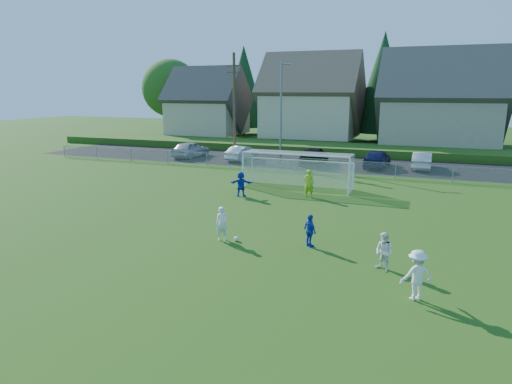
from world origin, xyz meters
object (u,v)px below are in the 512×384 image
player_white_a (222,224)px  car_e (377,158)px  player_white_b (384,252)px  player_white_c (417,275)px  soccer_goal (298,165)px  player_blue_b (241,184)px  goalkeeper (309,183)px  player_blue_a (310,231)px  car_a (190,149)px  car_b (242,153)px  soccer_ball (236,239)px  car_d (314,156)px  car_f (422,161)px

player_white_a → car_e: 23.01m
player_white_b → player_white_c: 2.44m
soccer_goal → player_blue_b: bearing=-126.0°
player_white_a → goalkeeper: (1.48, 9.65, 0.11)m
player_blue_a → player_white_b: bearing=-163.3°
soccer_goal → player_white_c: bearing=-61.5°
player_blue_b → car_a: car_a is taller
car_b → player_blue_a: bearing=126.4°
soccer_ball → soccer_goal: 12.01m
soccer_goal → soccer_ball: bearing=-87.5°
goalkeeper → player_white_c: bearing=108.9°
soccer_ball → car_d: 22.57m
player_blue_b → car_e: (6.76, 14.33, 0.00)m
car_d → car_f: 9.25m
soccer_ball → player_white_a: size_ratio=0.14×
goalkeeper → soccer_goal: size_ratio=0.24×
soccer_ball → player_white_c: (7.68, -3.23, 0.72)m
player_white_a → car_e: car_e is taller
player_white_b → car_a: car_a is taller
player_white_c → player_blue_b: size_ratio=1.06×
player_white_b → car_d: 25.06m
car_b → soccer_goal: 13.29m
soccer_ball → car_d: (-2.02, 22.47, 0.64)m
player_blue_a → car_a: 28.01m
player_blue_b → car_e: car_e is taller
car_b → car_d: size_ratio=0.81×
soccer_ball → soccer_goal: bearing=92.5°
car_f → soccer_ball: bearing=72.7°
player_blue_a → soccer_ball: bearing=51.4°
player_blue_a → player_blue_b: bearing=-7.1°
player_blue_b → soccer_goal: bearing=-140.4°
goalkeeper → car_f: (6.38, 13.49, -0.16)m
soccer_ball → car_b: 23.89m
car_f → soccer_goal: size_ratio=0.58×
car_a → car_b: 5.59m
player_blue_a → soccer_goal: size_ratio=0.19×
goalkeeper → car_e: goalkeeper is taller
player_white_c → goalkeeper: size_ratio=0.95×
soccer_ball → player_white_a: 0.92m
car_e → player_white_a: bearing=82.7°
car_d → car_f: car_d is taller
soccer_ball → car_b: (-8.96, 22.14, 0.58)m
goalkeeper → soccer_goal: soccer_goal is taller
car_d → car_a: bearing=-2.1°
soccer_goal → car_e: bearing=69.0°
goalkeeper → car_b: 15.95m
player_blue_a → player_blue_b: 10.06m
player_white_c → soccer_goal: size_ratio=0.22×
goalkeeper → soccer_goal: bearing=-69.0°
car_a → car_e: 18.10m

